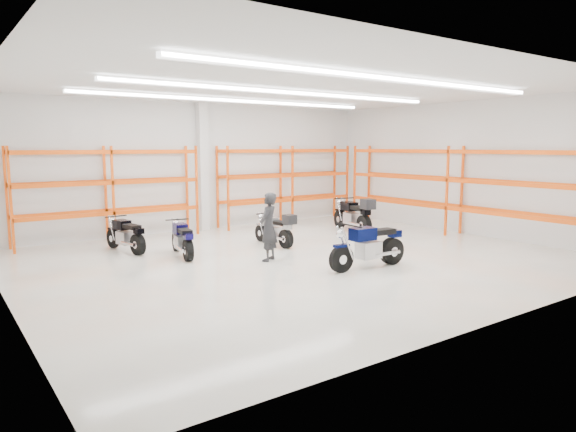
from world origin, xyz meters
TOP-DOWN VIEW (x-y plane):
  - ground at (0.00, 0.00)m, footprint 14.00×14.00m
  - room_shell at (0.00, 0.03)m, footprint 14.02×12.02m
  - motorcycle_main at (0.76, -1.88)m, footprint 2.31×0.76m
  - motorcycle_back_a at (-3.54, 3.54)m, footprint 0.69×2.00m
  - motorcycle_back_b at (-2.51, 2.01)m, footprint 0.73×1.96m
  - motorcycle_back_c at (0.45, 1.84)m, footprint 0.63×1.97m
  - motorcycle_back_d at (4.00, 2.22)m, footprint 0.94×2.43m
  - standing_man at (-0.86, 0.26)m, footprint 0.78×0.72m
  - structural_column at (0.00, 5.82)m, footprint 0.32×0.32m
  - pallet_racking_back_left at (-3.40, 5.48)m, footprint 5.67×0.87m
  - pallet_racking_back_right at (3.40, 5.48)m, footprint 5.67×0.87m
  - pallet_racking_side at (6.48, 0.00)m, footprint 0.87×9.07m

SIDE VIEW (x-z plane):
  - ground at x=0.00m, z-range 0.00..0.00m
  - motorcycle_back_b at x=-2.51m, z-range -0.03..0.94m
  - motorcycle_back_a at x=-3.54m, z-range -0.03..0.96m
  - motorcycle_back_c at x=0.45m, z-range -0.02..1.00m
  - motorcycle_main at x=0.76m, z-range -0.04..1.10m
  - motorcycle_back_d at x=4.00m, z-range -0.03..1.23m
  - standing_man at x=-0.86m, z-range 0.00..1.80m
  - pallet_racking_back_left at x=-3.40m, z-range 0.29..3.29m
  - pallet_racking_back_right at x=3.40m, z-range 0.29..3.29m
  - pallet_racking_side at x=6.48m, z-range 0.31..3.31m
  - structural_column at x=0.00m, z-range 0.00..4.50m
  - room_shell at x=0.00m, z-range 1.03..5.54m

